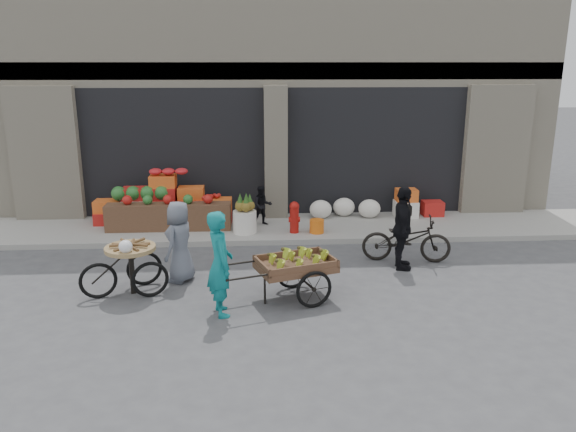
{
  "coord_description": "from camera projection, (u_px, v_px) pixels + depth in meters",
  "views": [
    {
      "loc": [
        -0.49,
        -8.43,
        3.79
      ],
      "look_at": [
        0.08,
        1.37,
        1.1
      ],
      "focal_mm": 35.0,
      "sensor_mm": 36.0,
      "label": 1
    }
  ],
  "objects": [
    {
      "name": "banana_cart",
      "position": [
        293.0,
        263.0,
        9.15
      ],
      "size": [
        2.23,
        1.43,
        0.87
      ],
      "rotation": [
        0.0,
        0.0,
        0.33
      ],
      "color": "brown",
      "rests_on": "ground"
    },
    {
      "name": "sidewalk",
      "position": [
        278.0,
        228.0,
        13.08
      ],
      "size": [
        18.0,
        2.2,
        0.12
      ],
      "primitive_type": "cube",
      "color": "gray",
      "rests_on": "ground"
    },
    {
      "name": "building",
      "position": [
        271.0,
        78.0,
        15.99
      ],
      "size": [
        14.0,
        6.45,
        7.0
      ],
      "color": "beige",
      "rests_on": "ground"
    },
    {
      "name": "right_bay_goods",
      "position": [
        383.0,
        206.0,
        13.72
      ],
      "size": [
        3.35,
        0.6,
        0.7
      ],
      "color": "silver",
      "rests_on": "sidewalk"
    },
    {
      "name": "fire_hydrant",
      "position": [
        294.0,
        216.0,
        12.45
      ],
      "size": [
        0.22,
        0.22,
        0.71
      ],
      "color": "#A5140F",
      "rests_on": "sidewalk"
    },
    {
      "name": "seated_person",
      "position": [
        262.0,
        206.0,
        13.02
      ],
      "size": [
        0.51,
        0.43,
        0.93
      ],
      "primitive_type": "imported",
      "rotation": [
        0.0,
        0.0,
        0.17
      ],
      "color": "black",
      "rests_on": "sidewalk"
    },
    {
      "name": "vendor_grey",
      "position": [
        180.0,
        242.0,
        9.92
      ],
      "size": [
        0.7,
        0.84,
        1.46
      ],
      "primitive_type": "imported",
      "rotation": [
        0.0,
        0.0,
        -1.96
      ],
      "color": "slate",
      "rests_on": "ground"
    },
    {
      "name": "tricycle_cart",
      "position": [
        131.0,
        262.0,
        9.41
      ],
      "size": [
        1.45,
        1.08,
        0.95
      ],
      "rotation": [
        0.0,
        0.0,
        0.35
      ],
      "color": "#9E7F51",
      "rests_on": "ground"
    },
    {
      "name": "ground",
      "position": [
        288.0,
        303.0,
        9.15
      ],
      "size": [
        80.0,
        80.0,
        0.0
      ],
      "primitive_type": "plane",
      "color": "#424244",
      "rests_on": "ground"
    },
    {
      "name": "cyclist",
      "position": [
        402.0,
        228.0,
        10.48
      ],
      "size": [
        0.54,
        0.99,
        1.6
      ],
      "primitive_type": "imported",
      "rotation": [
        0.0,
        0.0,
        1.41
      ],
      "color": "black",
      "rests_on": "ground"
    },
    {
      "name": "bicycle",
      "position": [
        406.0,
        239.0,
        10.97
      ],
      "size": [
        1.79,
        0.87,
        0.9
      ],
      "primitive_type": "imported",
      "rotation": [
        0.0,
        0.0,
        1.41
      ],
      "color": "black",
      "rests_on": "ground"
    },
    {
      "name": "vendor_woman",
      "position": [
        220.0,
        264.0,
        8.56
      ],
      "size": [
        0.54,
        0.69,
        1.66
      ],
      "primitive_type": "imported",
      "rotation": [
        0.0,
        0.0,
        1.84
      ],
      "color": "#0F7276",
      "rests_on": "ground"
    },
    {
      "name": "pineapple_bin",
      "position": [
        245.0,
        222.0,
        12.48
      ],
      "size": [
        0.52,
        0.52,
        0.5
      ],
      "primitive_type": "cylinder",
      "color": "silver",
      "rests_on": "sidewalk"
    },
    {
      "name": "orange_bucket",
      "position": [
        317.0,
        226.0,
        12.5
      ],
      "size": [
        0.32,
        0.32,
        0.3
      ],
      "primitive_type": "cylinder",
      "color": "orange",
      "rests_on": "sidewalk"
    },
    {
      "name": "fruit_display",
      "position": [
        171.0,
        201.0,
        13.05
      ],
      "size": [
        3.1,
        1.12,
        1.24
      ],
      "color": "red",
      "rests_on": "sidewalk"
    }
  ]
}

